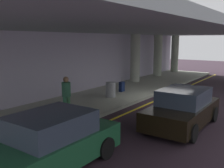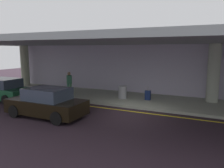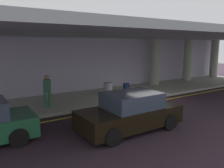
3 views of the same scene
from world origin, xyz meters
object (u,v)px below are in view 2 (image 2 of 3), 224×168
(support_column_far_left, at_px, (25,66))
(car_black, at_px, (47,103))
(suitcase_upright_primary, at_px, (148,95))
(trash_bin_steel, at_px, (122,92))
(car_dark_green_no2, at_px, (3,90))
(traveler_with_luggage, at_px, (69,82))
(support_column_left_mid, at_px, (214,73))

(support_column_far_left, relative_size, car_black, 0.89)
(support_column_far_left, bearing_deg, suitcase_upright_primary, -6.00)
(car_black, bearing_deg, trash_bin_steel, -116.33)
(car_dark_green_no2, xyz_separation_m, traveler_with_luggage, (3.46, 2.84, 0.40))
(support_column_left_mid, bearing_deg, support_column_far_left, 180.00)
(car_dark_green_no2, relative_size, trash_bin_steel, 4.82)
(support_column_left_mid, distance_m, car_dark_green_no2, 13.90)
(car_black, bearing_deg, support_column_left_mid, -142.40)
(support_column_left_mid, relative_size, traveler_with_luggage, 2.17)
(traveler_with_luggage, relative_size, suitcase_upright_primary, 1.87)
(support_column_far_left, distance_m, support_column_left_mid, 16.00)
(support_column_far_left, xyz_separation_m, suitcase_upright_primary, (12.17, -1.28, -1.51))
(trash_bin_steel, bearing_deg, car_black, -112.95)
(car_dark_green_no2, bearing_deg, support_column_far_left, -58.47)
(support_column_far_left, xyz_separation_m, traveler_with_luggage, (6.53, -2.11, -0.86))
(car_black, relative_size, car_dark_green_no2, 1.00)
(support_column_left_mid, bearing_deg, traveler_with_luggage, -167.46)
(support_column_far_left, distance_m, car_dark_green_no2, 5.96)
(support_column_left_mid, bearing_deg, car_black, -139.02)
(suitcase_upright_primary, bearing_deg, support_column_left_mid, 16.62)
(support_column_far_left, height_order, suitcase_upright_primary, support_column_far_left)
(car_black, distance_m, traveler_with_luggage, 4.89)
(traveler_with_luggage, bearing_deg, support_column_left_mid, 132.95)
(car_dark_green_no2, height_order, traveler_with_luggage, traveler_with_luggage)
(support_column_far_left, distance_m, trash_bin_steel, 10.72)
(car_black, relative_size, suitcase_upright_primary, 4.56)
(car_dark_green_no2, relative_size, traveler_with_luggage, 2.44)
(car_dark_green_no2, bearing_deg, support_column_left_mid, -159.34)
(car_black, xyz_separation_m, trash_bin_steel, (2.12, 5.01, -0.14))
(trash_bin_steel, bearing_deg, traveler_with_luggage, -172.83)
(traveler_with_luggage, bearing_deg, car_dark_green_no2, -20.13)
(suitcase_upright_primary, relative_size, trash_bin_steel, 1.06)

